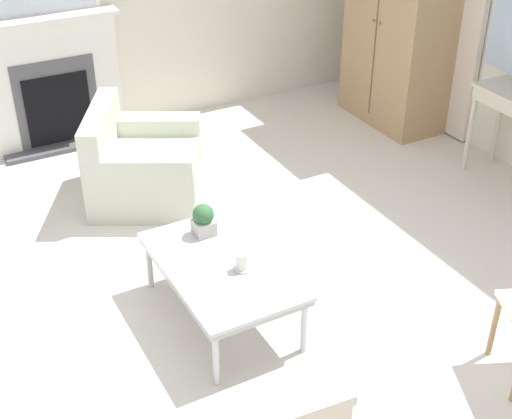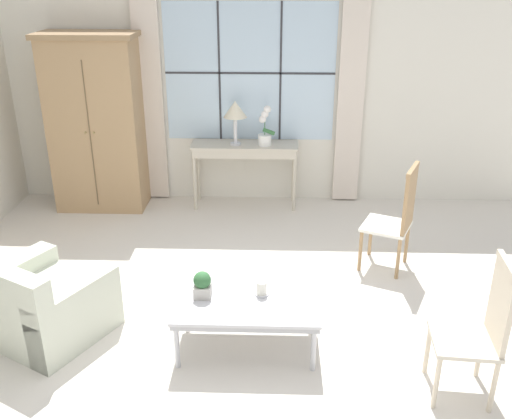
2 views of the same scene
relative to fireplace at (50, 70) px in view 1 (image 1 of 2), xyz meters
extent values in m
plane|color=silver|center=(2.91, 0.43, -0.73)|extent=(14.00, 14.00, 0.00)
cube|color=#515156|center=(0.08, 0.00, -0.71)|extent=(0.34, 1.11, 0.04)
cube|color=silver|center=(0.00, 0.00, -0.14)|extent=(0.18, 1.23, 1.18)
cube|color=silver|center=(0.03, 0.00, 0.47)|extent=(0.24, 1.31, 0.04)
cube|color=black|center=(0.10, 0.00, -0.34)|extent=(0.02, 0.59, 0.65)
cube|color=#515156|center=(0.09, 0.00, -0.28)|extent=(0.01, 0.75, 0.81)
cube|color=tan|center=(1.05, 3.10, 0.32)|extent=(1.07, 0.56, 2.09)
cube|color=brown|center=(1.05, 2.82, 0.28)|extent=(0.01, 0.01, 1.75)
sphere|color=#997F4C|center=(1.00, 2.81, 0.32)|extent=(0.03, 0.03, 0.03)
sphere|color=#997F4C|center=(1.10, 2.81, 0.32)|extent=(0.03, 0.03, 0.03)
cylinder|color=beige|center=(2.24, 3.01, -0.33)|extent=(0.04, 0.04, 0.79)
cylinder|color=beige|center=(2.24, 3.33, -0.33)|extent=(0.04, 0.04, 0.79)
cube|color=beige|center=(1.33, 0.38, -0.52)|extent=(1.22, 1.19, 0.41)
cube|color=beige|center=(1.17, 0.08, -0.13)|extent=(0.90, 0.58, 0.36)
cube|color=beige|center=(1.00, 0.55, -0.45)|extent=(0.57, 0.84, 0.55)
cube|color=beige|center=(1.65, 0.20, -0.45)|extent=(0.57, 0.84, 0.55)
cylinder|color=#9E7A51|center=(4.10, 1.51, -0.51)|extent=(0.04, 0.04, 0.44)
cube|color=beige|center=(4.77, -0.27, 0.32)|extent=(0.07, 0.43, 0.05)
cube|color=#BCBCC1|center=(3.02, 0.24, -0.31)|extent=(1.14, 0.69, 0.03)
cube|color=#A0A0A4|center=(3.02, 0.24, -0.34)|extent=(1.12, 0.67, 0.04)
cylinder|color=#BCBCC1|center=(2.50, -0.05, -0.53)|extent=(0.04, 0.04, 0.40)
cylinder|color=#BCBCC1|center=(3.54, -0.05, -0.53)|extent=(0.04, 0.04, 0.40)
cylinder|color=#BCBCC1|center=(2.50, 0.53, -0.53)|extent=(0.04, 0.04, 0.40)
cylinder|color=#BCBCC1|center=(3.54, 0.53, -0.53)|extent=(0.04, 0.04, 0.40)
cube|color=#BCB7AD|center=(2.67, 0.28, -0.25)|extent=(0.13, 0.13, 0.10)
sphere|color=#336638|center=(2.67, 0.28, -0.15)|extent=(0.14, 0.14, 0.14)
cylinder|color=silver|center=(3.14, 0.33, -0.29)|extent=(0.11, 0.11, 0.01)
cylinder|color=white|center=(3.14, 0.33, -0.23)|extent=(0.08, 0.08, 0.11)
cylinder|color=black|center=(3.14, 0.33, -0.17)|extent=(0.00, 0.00, 0.01)
camera|label=1|loc=(6.27, -1.27, 2.30)|focal=50.00mm
camera|label=2|loc=(3.23, -3.59, 2.15)|focal=40.00mm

